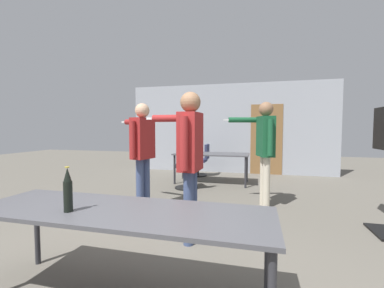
{
  "coord_description": "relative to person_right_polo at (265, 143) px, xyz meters",
  "views": [
    {
      "loc": [
        0.87,
        -1.5,
        1.35
      ],
      "look_at": [
        -0.15,
        2.44,
        1.1
      ],
      "focal_mm": 24.0,
      "sensor_mm": 36.0,
      "label": 1
    }
  ],
  "objects": [
    {
      "name": "office_chair_far_right",
      "position": [
        -1.61,
        0.9,
        -0.65
      ],
      "size": [
        0.67,
        0.68,
        0.96
      ],
      "rotation": [
        0.0,
        0.0,
        0.61
      ],
      "color": "black",
      "rests_on": "ground_plane"
    },
    {
      "name": "office_chair_near_pushed",
      "position": [
        -1.68,
        2.54,
        -0.69
      ],
      "size": [
        0.55,
        0.52,
        0.9
      ],
      "rotation": [
        0.0,
        0.0,
        1.58
      ],
      "color": "black",
      "rests_on": "ground_plane"
    },
    {
      "name": "conference_table_far",
      "position": [
        -1.22,
        1.68,
        -0.44
      ],
      "size": [
        1.81,
        0.82,
        0.73
      ],
      "color": "#4C4C51",
      "rests_on": "ground_plane"
    },
    {
      "name": "beer_bottle",
      "position": [
        -1.46,
        -2.96,
        -0.22
      ],
      "size": [
        0.06,
        0.06,
        0.34
      ],
      "color": "black",
      "rests_on": "conference_table_near"
    },
    {
      "name": "person_near_casual",
      "position": [
        -0.89,
        -1.65,
        -0.02
      ],
      "size": [
        0.78,
        0.59,
        1.77
      ],
      "rotation": [
        0.0,
        0.0,
        1.53
      ],
      "color": "#3D4C75",
      "rests_on": "ground_plane"
    },
    {
      "name": "person_right_polo",
      "position": [
        0.0,
        0.0,
        0.0
      ],
      "size": [
        0.89,
        0.55,
        1.8
      ],
      "rotation": [
        0.0,
        0.0,
        1.86
      ],
      "color": "beige",
      "rests_on": "ground_plane"
    },
    {
      "name": "drink_cup",
      "position": [
        -1.61,
        1.55,
        -0.33
      ],
      "size": [
        0.08,
        0.08,
        0.09
      ],
      "color": "#2866A3",
      "rests_on": "conference_table_far"
    },
    {
      "name": "back_wall",
      "position": [
        -0.95,
        3.32,
        0.23
      ],
      "size": [
        6.16,
        0.12,
        2.69
      ],
      "color": "#A3A8B2",
      "rests_on": "ground_plane"
    },
    {
      "name": "conference_table_near",
      "position": [
        -1.12,
        -2.82,
        -0.43
      ],
      "size": [
        2.32,
        0.73,
        0.73
      ],
      "color": "#4C4C51",
      "rests_on": "ground_plane"
    },
    {
      "name": "person_left_plaid",
      "position": [
        -1.96,
        -0.67,
        -0.03
      ],
      "size": [
        0.75,
        0.71,
        1.76
      ],
      "rotation": [
        0.0,
        0.0,
        1.33
      ],
      "color": "#3D4C75",
      "rests_on": "ground_plane"
    }
  ]
}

